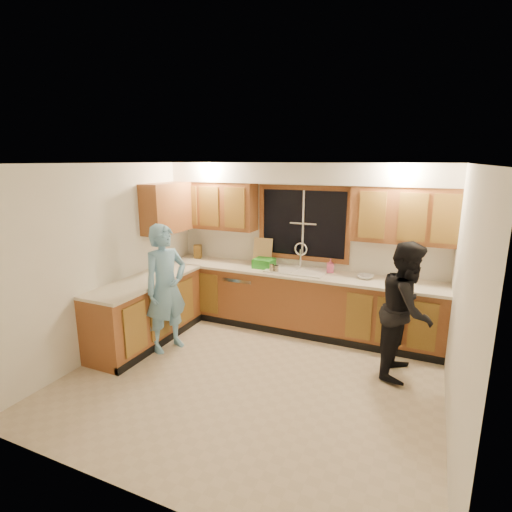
{
  "coord_description": "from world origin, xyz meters",
  "views": [
    {
      "loc": [
        1.79,
        -3.88,
        2.53
      ],
      "look_at": [
        -0.23,
        0.65,
        1.34
      ],
      "focal_mm": 28.0,
      "sensor_mm": 36.0,
      "label": 1
    }
  ],
  "objects_px": {
    "dishwasher": "(245,296)",
    "bowl": "(366,277)",
    "woman": "(407,310)",
    "dish_crate": "(264,263)",
    "stove": "(118,326)",
    "soap_bottle": "(330,266)",
    "knife_block": "(198,251)",
    "sink": "(296,275)",
    "man": "(166,288)"
  },
  "relations": [
    {
      "from": "dishwasher",
      "to": "bowl",
      "type": "bearing_deg",
      "value": 1.35
    },
    {
      "from": "woman",
      "to": "dish_crate",
      "type": "height_order",
      "value": "woman"
    },
    {
      "from": "stove",
      "to": "bowl",
      "type": "bearing_deg",
      "value": 33.44
    },
    {
      "from": "soap_bottle",
      "to": "dishwasher",
      "type": "bearing_deg",
      "value": -173.22
    },
    {
      "from": "dishwasher",
      "to": "knife_block",
      "type": "distance_m",
      "value": 1.14
    },
    {
      "from": "woman",
      "to": "stove",
      "type": "bearing_deg",
      "value": 112.64
    },
    {
      "from": "sink",
      "to": "knife_block",
      "type": "relative_size",
      "value": 3.85
    },
    {
      "from": "bowl",
      "to": "dish_crate",
      "type": "bearing_deg",
      "value": -178.99
    },
    {
      "from": "knife_block",
      "to": "soap_bottle",
      "type": "relative_size",
      "value": 1.08
    },
    {
      "from": "man",
      "to": "dish_crate",
      "type": "xyz_separation_m",
      "value": [
        0.86,
        1.33,
        0.12
      ]
    },
    {
      "from": "man",
      "to": "dish_crate",
      "type": "height_order",
      "value": "man"
    },
    {
      "from": "sink",
      "to": "dish_crate",
      "type": "bearing_deg",
      "value": 179.79
    },
    {
      "from": "woman",
      "to": "bowl",
      "type": "bearing_deg",
      "value": 43.4
    },
    {
      "from": "sink",
      "to": "knife_block",
      "type": "height_order",
      "value": "sink"
    },
    {
      "from": "woman",
      "to": "knife_block",
      "type": "xyz_separation_m",
      "value": [
        -3.4,
        0.84,
        0.21
      ]
    },
    {
      "from": "knife_block",
      "to": "man",
      "type": "bearing_deg",
      "value": -94.21
    },
    {
      "from": "stove",
      "to": "woman",
      "type": "distance_m",
      "value": 3.6
    },
    {
      "from": "dishwasher",
      "to": "soap_bottle",
      "type": "xyz_separation_m",
      "value": [
        1.32,
        0.16,
        0.61
      ]
    },
    {
      "from": "sink",
      "to": "dish_crate",
      "type": "relative_size",
      "value": 2.9
    },
    {
      "from": "woman",
      "to": "dish_crate",
      "type": "xyz_separation_m",
      "value": [
        -2.14,
        0.73,
        0.17
      ]
    },
    {
      "from": "soap_bottle",
      "to": "knife_block",
      "type": "bearing_deg",
      "value": -179.44
    },
    {
      "from": "stove",
      "to": "woman",
      "type": "height_order",
      "value": "woman"
    },
    {
      "from": "man",
      "to": "soap_bottle",
      "type": "distance_m",
      "value": 2.38
    },
    {
      "from": "man",
      "to": "bowl",
      "type": "xyz_separation_m",
      "value": [
        2.39,
        1.36,
        0.08
      ]
    },
    {
      "from": "sink",
      "to": "bowl",
      "type": "height_order",
      "value": "sink"
    },
    {
      "from": "dishwasher",
      "to": "stove",
      "type": "distance_m",
      "value": 2.04
    },
    {
      "from": "dish_crate",
      "to": "dishwasher",
      "type": "bearing_deg",
      "value": -177.07
    },
    {
      "from": "soap_bottle",
      "to": "bowl",
      "type": "bearing_deg",
      "value": -12.06
    },
    {
      "from": "man",
      "to": "soap_bottle",
      "type": "relative_size",
      "value": 8.33
    },
    {
      "from": "man",
      "to": "soap_bottle",
      "type": "xyz_separation_m",
      "value": [
        1.86,
        1.47,
        0.16
      ]
    },
    {
      "from": "knife_block",
      "to": "soap_bottle",
      "type": "height_order",
      "value": "knife_block"
    },
    {
      "from": "sink",
      "to": "stove",
      "type": "height_order",
      "value": "sink"
    },
    {
      "from": "man",
      "to": "bowl",
      "type": "height_order",
      "value": "man"
    },
    {
      "from": "dishwasher",
      "to": "stove",
      "type": "height_order",
      "value": "stove"
    },
    {
      "from": "stove",
      "to": "sink",
      "type": "bearing_deg",
      "value": 45.39
    },
    {
      "from": "stove",
      "to": "soap_bottle",
      "type": "bearing_deg",
      "value": 40.86
    },
    {
      "from": "dishwasher",
      "to": "stove",
      "type": "xyz_separation_m",
      "value": [
        -0.95,
        -1.81,
        0.04
      ]
    },
    {
      "from": "man",
      "to": "knife_block",
      "type": "bearing_deg",
      "value": 35.35
    },
    {
      "from": "knife_block",
      "to": "soap_bottle",
      "type": "xyz_separation_m",
      "value": [
        2.27,
        0.02,
        -0.01
      ]
    },
    {
      "from": "sink",
      "to": "dishwasher",
      "type": "height_order",
      "value": "sink"
    },
    {
      "from": "soap_bottle",
      "to": "bowl",
      "type": "xyz_separation_m",
      "value": [
        0.53,
        -0.11,
        -0.08
      ]
    },
    {
      "from": "sink",
      "to": "soap_bottle",
      "type": "xyz_separation_m",
      "value": [
        0.47,
        0.14,
        0.16
      ]
    },
    {
      "from": "sink",
      "to": "stove",
      "type": "relative_size",
      "value": 0.96
    },
    {
      "from": "woman",
      "to": "man",
      "type": "bearing_deg",
      "value": 106.19
    },
    {
      "from": "sink",
      "to": "bowl",
      "type": "relative_size",
      "value": 4.0
    },
    {
      "from": "dish_crate",
      "to": "bowl",
      "type": "height_order",
      "value": "dish_crate"
    },
    {
      "from": "woman",
      "to": "knife_block",
      "type": "relative_size",
      "value": 7.32
    },
    {
      "from": "sink",
      "to": "woman",
      "type": "distance_m",
      "value": 1.76
    },
    {
      "from": "woman",
      "to": "soap_bottle",
      "type": "xyz_separation_m",
      "value": [
        -1.13,
        0.87,
        0.21
      ]
    },
    {
      "from": "stove",
      "to": "soap_bottle",
      "type": "height_order",
      "value": "soap_bottle"
    }
  ]
}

